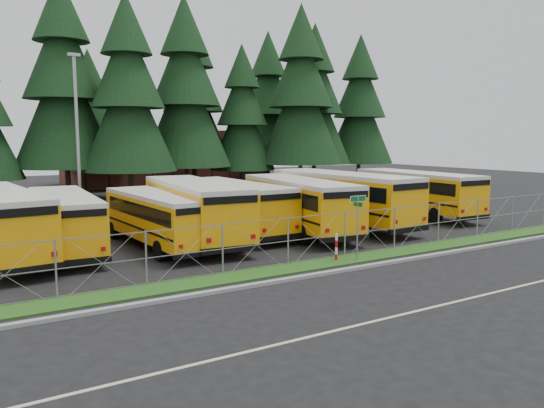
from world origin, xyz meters
The scene contains 26 objects.
ground centered at (0.00, 0.00, 0.00)m, with size 120.00×120.00×0.00m, color black.
curb centered at (0.00, -3.10, 0.06)m, with size 50.00×0.25×0.12m, color gray.
grass_verge centered at (0.00, -1.70, 0.03)m, with size 50.00×1.40×0.06m, color #1B4D16.
road_lane_line centered at (0.00, -8.00, 0.01)m, with size 50.00×0.12×0.01m, color beige.
chainlink_fence centered at (0.00, -1.00, 1.00)m, with size 44.00×0.10×2.00m, color #96999E, non-canonical shape.
brick_building centered at (6.00, 40.00, 3.00)m, with size 22.00×10.00×6.00m, color maroon.
bus_1 centered at (-11.41, 6.54, 1.35)m, with size 2.44×10.32×2.71m, color #FFA208, non-canonical shape.
bus_2 centered at (-7.43, 5.33, 1.31)m, with size 2.36×9.99×2.62m, color #FFA208, non-canonical shape.
bus_3 centered at (-5.33, 5.83, 1.52)m, with size 2.74×11.59×3.04m, color #FFA208, non-canonical shape.
bus_4 centered at (-2.58, 6.80, 1.41)m, with size 2.53×10.73×2.81m, color #FFA208, non-canonical shape.
bus_5 centered at (0.48, 5.08, 1.49)m, with size 2.68×11.37×2.98m, color #FFA208, non-canonical shape.
bus_6 centered at (3.73, 5.49, 1.59)m, with size 2.87×12.15×3.19m, color #FFA208, non-canonical shape.
bus_east centered at (10.67, 6.20, 1.48)m, with size 2.67×11.30×2.96m, color #FFA208, non-canonical shape.
street_sign centered at (-1.15, -2.00, 2.03)m, with size 0.84×0.55×2.81m.
striped_bollard centered at (-1.90, -1.54, 0.60)m, with size 0.11×0.11×1.20m, color #B20C0C.
light_standard centered at (-9.02, 14.36, 5.50)m, with size 0.70×0.35×10.14m.
conifer_3 centered at (-7.18, 27.87, 9.22)m, with size 8.34×8.34×18.45m, color black, non-canonical shape.
conifer_4 centered at (-2.93, 24.29, 8.40)m, with size 7.60×7.60×16.81m, color black, non-canonical shape.
conifer_5 centered at (2.81, 26.16, 8.87)m, with size 8.02×8.02×17.74m, color black, non-canonical shape.
conifer_6 centered at (8.94, 26.86, 7.08)m, with size 6.40×6.40×14.15m, color black, non-canonical shape.
conifer_7 centered at (13.99, 24.22, 8.98)m, with size 8.13×8.13×17.97m, color black, non-canonical shape.
conifer_8 centered at (17.40, 26.64, 8.48)m, with size 7.67×7.67×16.95m, color black, non-canonical shape.
conifer_9 centered at (23.39, 26.43, 8.19)m, with size 7.40×7.40×16.37m, color black, non-canonical shape.
conifer_11 centered at (-3.47, 35.46, 6.92)m, with size 6.25×6.25×13.83m, color black, non-canonical shape.
conifer_12 centered at (5.51, 30.78, 8.57)m, with size 7.75×7.75×17.15m, color black, non-canonical shape.
conifer_13 centered at (16.12, 33.90, 8.61)m, with size 7.79×7.79×17.23m, color black, non-canonical shape.
Camera 1 is at (-15.79, -18.94, 5.24)m, focal length 35.00 mm.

